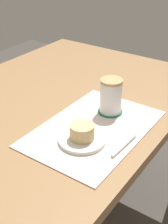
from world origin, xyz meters
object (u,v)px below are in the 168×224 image
Objects in this scene: pastry at (82,131)px; coffee_mug at (111,95)px; dining_table at (43,122)px; pastry_plate at (82,139)px.

pastry is 0.20m from coffee_mug.
coffee_mug is at bearing -65.36° from dining_table.
dining_table is at bearing 68.70° from pastry_plate.
dining_table is 0.28m from pastry_plate.
dining_table is at bearing 68.70° from pastry.
pastry_plate reaches higher than dining_table.
pastry is (-0.10, -0.25, 0.11)m from dining_table.
pastry reaches higher than pastry_plate.
pastry_plate is 0.03m from pastry.
pastry_plate is at bearing -90.00° from pastry.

